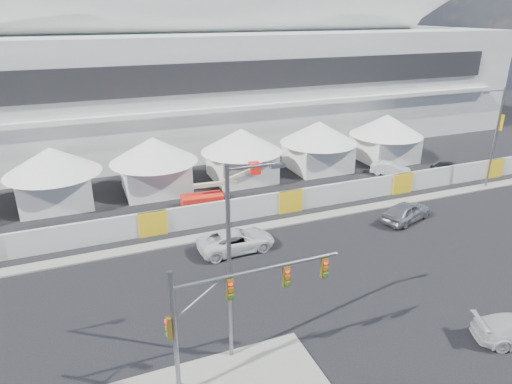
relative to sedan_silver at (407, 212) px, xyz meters
name	(u,v)px	position (x,y,z in m)	size (l,w,h in m)	color
ground	(306,325)	(-14.28, -9.10, -0.85)	(160.00, 160.00, 0.00)	black
far_curb	(431,196)	(5.72, 3.40, -0.79)	(80.00, 1.20, 0.12)	gray
stadium	(222,67)	(-5.57, 32.40, 8.60)	(80.00, 24.80, 21.98)	silver
tent_row	(199,155)	(-13.78, 14.90, 2.30)	(53.40, 8.40, 5.40)	white
hoarding_fence	(290,201)	(-8.28, 5.40, 0.15)	(70.00, 0.25, 2.00)	silver
scaffold_tower	(463,83)	(31.72, 26.90, 5.15)	(4.40, 4.40, 12.00)	#595B60
sedan_silver	(407,212)	(0.00, 0.00, 0.00)	(5.00, 2.01, 1.70)	#AAA9AE
pickup_curb	(236,240)	(-15.00, 0.58, -0.05)	(5.77, 2.66, 1.60)	silver
lot_car_a	(390,169)	(6.00, 10.02, -0.17)	(4.17, 1.45, 1.37)	silver
lot_car_b	(450,167)	(12.31, 8.06, -0.16)	(4.05, 1.63, 1.38)	black
traffic_mast	(216,319)	(-20.20, -11.51, 2.96)	(8.26, 0.64, 6.57)	gray
streetlight_median	(234,253)	(-18.73, -9.90, 5.20)	(2.84, 0.29, 10.27)	gray
streetlight_curb	(495,132)	(12.41, 3.40, 4.91)	(2.94, 0.66, 9.93)	slate
boom_lift	(210,195)	(-14.45, 9.30, 0.15)	(7.37, 1.94, 3.71)	red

